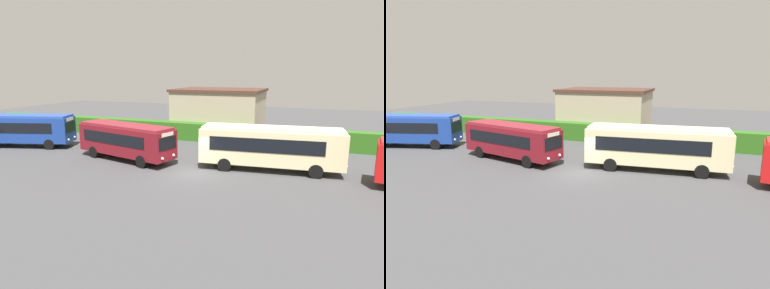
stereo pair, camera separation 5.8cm
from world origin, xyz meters
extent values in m
plane|color=#424244|center=(0.00, 0.00, 0.00)|extent=(101.58, 101.58, 0.00)
cube|color=navy|center=(-18.57, 2.75, 1.77)|extent=(9.27, 4.90, 2.43)
cube|color=#2747A0|center=(-18.57, 2.75, 3.08)|extent=(8.96, 4.63, 0.20)
cube|color=black|center=(-19.21, 3.89, 2.06)|extent=(6.70, 1.97, 0.97)
cube|color=black|center=(-18.50, 1.44, 2.06)|extent=(6.70, 1.97, 0.97)
cube|color=black|center=(-14.27, 3.99, 2.06)|extent=(0.61, 2.00, 1.02)
cube|color=silver|center=(-14.27, 3.99, 2.80)|extent=(0.42, 1.34, 0.28)
cylinder|color=black|center=(-16.23, 4.63, 0.50)|extent=(1.04, 0.55, 1.00)
cylinder|color=black|center=(-15.59, 2.40, 0.50)|extent=(1.04, 0.55, 1.00)
cylinder|color=black|center=(-21.55, 3.09, 0.50)|extent=(1.04, 0.55, 1.00)
sphere|color=silver|center=(-14.45, 4.66, 0.90)|extent=(0.22, 0.22, 0.22)
sphere|color=silver|center=(-14.06, 3.33, 0.90)|extent=(0.22, 0.22, 0.22)
cube|color=maroon|center=(-6.65, 1.74, 1.69)|extent=(9.38, 4.63, 2.28)
cube|color=maroon|center=(-6.65, 1.74, 2.93)|extent=(9.07, 4.37, 0.20)
cube|color=black|center=(-6.63, 3.02, 1.97)|extent=(6.85, 1.78, 0.91)
cube|color=black|center=(-7.25, 0.60, 1.97)|extent=(6.85, 1.78, 0.91)
cube|color=black|center=(-2.25, 0.62, 1.97)|extent=(0.54, 1.97, 0.96)
cube|color=silver|center=(-2.25, 0.62, 2.65)|extent=(0.37, 1.33, 0.28)
cylinder|color=black|center=(-3.65, 2.15, 0.50)|extent=(1.04, 0.52, 1.00)
cylinder|color=black|center=(-4.21, -0.05, 0.50)|extent=(1.04, 0.52, 1.00)
cylinder|color=black|center=(-9.09, 3.53, 0.50)|extent=(1.04, 0.52, 1.00)
cylinder|color=black|center=(-9.65, 1.33, 0.50)|extent=(1.04, 0.52, 1.00)
sphere|color=silver|center=(-2.07, 1.27, 0.90)|extent=(0.22, 0.22, 0.22)
sphere|color=silver|center=(-2.40, -0.04, 0.90)|extent=(0.22, 0.22, 0.22)
cube|color=beige|center=(5.15, 2.81, 1.83)|extent=(10.60, 3.39, 2.56)
cube|color=#F8E8B2|center=(5.15, 2.81, 3.21)|extent=(10.27, 3.17, 0.20)
cube|color=black|center=(4.75, 4.05, 2.14)|extent=(8.10, 0.74, 1.02)
cube|color=black|center=(4.96, 1.53, 2.14)|extent=(8.10, 0.74, 1.02)
cube|color=black|center=(10.36, 3.27, 2.14)|extent=(0.22, 2.05, 1.07)
cube|color=silver|center=(10.36, 3.27, 2.93)|extent=(0.16, 1.38, 0.28)
cylinder|color=black|center=(8.27, 4.24, 0.50)|extent=(1.02, 0.37, 1.00)
cylinder|color=black|center=(8.47, 1.95, 0.50)|extent=(1.02, 0.37, 1.00)
cylinder|color=black|center=(1.84, 3.68, 0.50)|extent=(1.02, 0.37, 1.00)
cylinder|color=black|center=(2.03, 1.39, 0.50)|extent=(1.02, 0.37, 1.00)
sphere|color=silver|center=(10.32, 3.95, 0.90)|extent=(0.22, 0.22, 0.22)
sphere|color=silver|center=(10.43, 2.58, 0.90)|extent=(0.22, 0.22, 0.22)
cube|color=olive|center=(-19.29, 6.60, 0.44)|extent=(0.34, 0.35, 0.88)
cube|color=maroon|center=(-19.29, 6.60, 1.26)|extent=(0.44, 0.49, 0.77)
sphere|color=brown|center=(-19.29, 6.60, 1.76)|extent=(0.24, 0.24, 0.24)
cube|color=black|center=(-17.92, 6.26, 0.41)|extent=(0.30, 0.31, 0.83)
cube|color=maroon|center=(-17.92, 6.26, 1.19)|extent=(0.36, 0.44, 0.72)
sphere|color=#8C6647|center=(-17.92, 6.26, 1.66)|extent=(0.23, 0.23, 0.23)
cube|color=#2C621A|center=(0.00, 11.78, 0.94)|extent=(62.79, 1.58, 1.88)
cube|color=tan|center=(-2.75, 16.28, 2.54)|extent=(9.76, 7.38, 5.08)
cube|color=#4C2D23|center=(-2.75, 16.28, 5.23)|extent=(10.15, 7.68, 0.30)
cone|color=orange|center=(9.42, 8.61, 0.30)|extent=(0.36, 0.36, 0.60)
camera|label=1|loc=(8.48, -22.29, 7.28)|focal=31.65mm
camera|label=2|loc=(8.53, -22.27, 7.28)|focal=31.65mm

